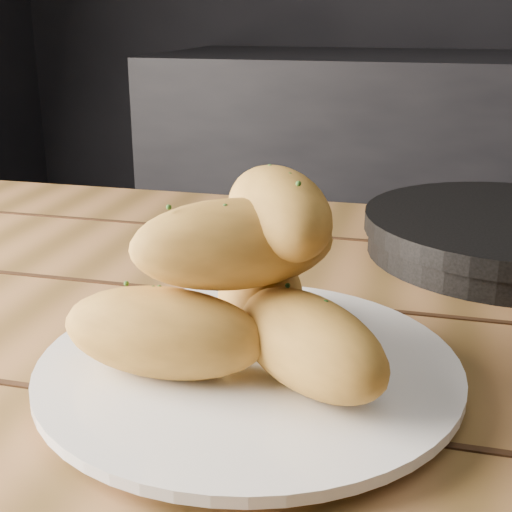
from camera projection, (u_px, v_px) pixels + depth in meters
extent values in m
cylinder|color=brown|center=(34.00, 445.00, 1.12)|extent=(0.07, 0.07, 0.71)
cylinder|color=white|center=(249.00, 375.00, 0.51)|extent=(0.27, 0.27, 0.01)
cylinder|color=white|center=(249.00, 365.00, 0.51)|extent=(0.30, 0.30, 0.01)
ellipsoid|color=#BE8934|center=(163.00, 332.00, 0.48)|extent=(0.14, 0.07, 0.06)
ellipsoid|color=#BE8934|center=(308.00, 342.00, 0.46)|extent=(0.15, 0.14, 0.06)
ellipsoid|color=#BE8934|center=(260.00, 294.00, 0.54)|extent=(0.10, 0.15, 0.06)
ellipsoid|color=#BE8934|center=(233.00, 244.00, 0.48)|extent=(0.15, 0.12, 0.06)
ellipsoid|color=#BE8934|center=(278.00, 212.00, 0.49)|extent=(0.12, 0.14, 0.06)
cylinder|color=black|center=(511.00, 242.00, 0.77)|extent=(0.31, 0.31, 0.03)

